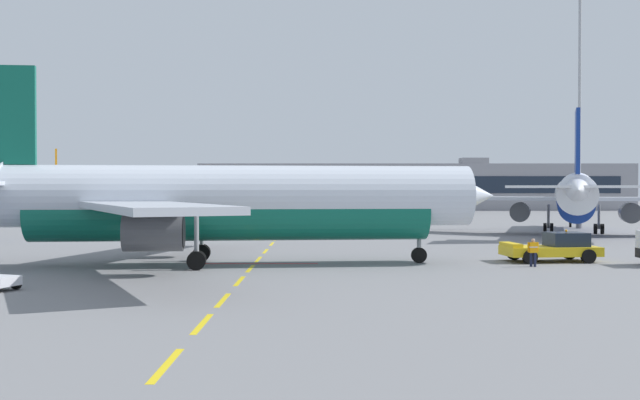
% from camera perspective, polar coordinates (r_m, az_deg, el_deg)
% --- Properties ---
extents(ground, '(400.00, 400.00, 0.00)m').
position_cam_1_polar(ground, '(67.51, 15.62, -3.19)').
color(ground, slate).
extents(apron_paint_markings, '(8.00, 93.37, 0.01)m').
position_cam_1_polar(apron_paint_markings, '(60.93, -3.65, -3.59)').
color(apron_paint_markings, yellow).
rests_on(apron_paint_markings, ground).
extents(airliner_foreground, '(34.82, 34.46, 12.20)m').
position_cam_1_polar(airliner_foreground, '(46.59, -7.25, -0.12)').
color(airliner_foreground, silver).
rests_on(airliner_foreground, ground).
extents(pushback_tug, '(6.25, 3.67, 2.08)m').
position_cam_1_polar(pushback_tug, '(50.77, 17.74, -3.51)').
color(pushback_tug, yellow).
rests_on(pushback_tug, ground).
extents(airliner_mid_left, '(33.59, 34.95, 12.56)m').
position_cam_1_polar(airliner_mid_left, '(142.27, -19.30, 0.56)').
color(airliner_mid_left, silver).
rests_on(airliner_mid_left, ground).
extents(airliner_far_center, '(32.18, 33.21, 11.88)m').
position_cam_1_polar(airliner_far_center, '(84.26, 19.10, 0.22)').
color(airliner_far_center, white).
rests_on(airliner_far_center, ground).
extents(ground_crew_worker, '(0.69, 0.33, 1.72)m').
position_cam_1_polar(ground_crew_worker, '(47.06, 16.29, -3.75)').
color(ground_crew_worker, '#191E38').
rests_on(ground_crew_worker, ground).
extents(apron_light_mast_far, '(1.80, 1.80, 29.25)m').
position_cam_1_polar(apron_light_mast_far, '(94.73, 19.56, 8.77)').
color(apron_light_mast_far, slate).
rests_on(apron_light_mast_far, ground).
extents(terminal_satellite, '(94.90, 21.72, 11.77)m').
position_cam_1_polar(terminal_satellite, '(171.80, 7.31, 0.99)').
color(terminal_satellite, gray).
rests_on(terminal_satellite, ground).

